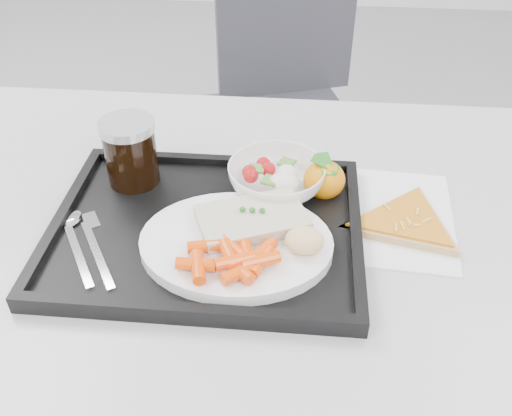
# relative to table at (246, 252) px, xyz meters

# --- Properties ---
(table) EXTENTS (1.20, 0.80, 0.75)m
(table) POSITION_rel_table_xyz_m (0.00, 0.00, 0.00)
(table) COLOR silver
(table) RESTS_ON ground
(chair) EXTENTS (0.53, 0.54, 0.93)m
(chair) POSITION_rel_table_xyz_m (0.02, 0.88, -0.15)
(chair) COLOR #323238
(chair) RESTS_ON ground
(tray) EXTENTS (0.45, 0.35, 0.03)m
(tray) POSITION_rel_table_xyz_m (-0.05, -0.04, 0.08)
(tray) COLOR black
(tray) RESTS_ON table
(dinner_plate) EXTENTS (0.27, 0.27, 0.02)m
(dinner_plate) POSITION_rel_table_xyz_m (-0.00, -0.08, 0.09)
(dinner_plate) COLOR white
(dinner_plate) RESTS_ON tray
(fish_fillet) EXTENTS (0.17, 0.14, 0.03)m
(fish_fillet) POSITION_rel_table_xyz_m (0.01, -0.05, 0.11)
(fish_fillet) COLOR beige
(fish_fillet) RESTS_ON dinner_plate
(bread_roll) EXTENTS (0.05, 0.05, 0.03)m
(bread_roll) POSITION_rel_table_xyz_m (0.09, -0.09, 0.12)
(bread_roll) COLOR beige
(bread_roll) RESTS_ON dinner_plate
(salad_bowl) EXTENTS (0.15, 0.15, 0.05)m
(salad_bowl) POSITION_rel_table_xyz_m (0.04, 0.06, 0.11)
(salad_bowl) COLOR white
(salad_bowl) RESTS_ON tray
(cola_glass) EXTENTS (0.09, 0.09, 0.11)m
(cola_glass) POSITION_rel_table_xyz_m (-0.19, 0.07, 0.14)
(cola_glass) COLOR black
(cola_glass) RESTS_ON tray
(cutlery) EXTENTS (0.13, 0.16, 0.01)m
(cutlery) POSITION_rel_table_xyz_m (-0.22, -0.08, 0.08)
(cutlery) COLOR silver
(cutlery) RESTS_ON tray
(napkin) EXTENTS (0.27, 0.26, 0.00)m
(napkin) POSITION_rel_table_xyz_m (0.19, 0.03, 0.07)
(napkin) COLOR white
(napkin) RESTS_ON table
(tangerine) EXTENTS (0.07, 0.07, 0.07)m
(tangerine) POSITION_rel_table_xyz_m (0.12, 0.07, 0.10)
(tangerine) COLOR orange
(tangerine) RESTS_ON napkin
(pizza_slice) EXTENTS (0.25, 0.25, 0.02)m
(pizza_slice) POSITION_rel_table_xyz_m (0.24, 0.00, 0.08)
(pizza_slice) COLOR tan
(pizza_slice) RESTS_ON napkin
(carrot_pile) EXTENTS (0.14, 0.09, 0.03)m
(carrot_pile) POSITION_rel_table_xyz_m (-0.00, -0.13, 0.11)
(carrot_pile) COLOR #F34908
(carrot_pile) RESTS_ON dinner_plate
(salad_contents) EXTENTS (0.09, 0.08, 0.03)m
(salad_contents) POSITION_rel_table_xyz_m (0.04, 0.05, 0.12)
(salad_contents) COLOR #A21112
(salad_contents) RESTS_ON salad_bowl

